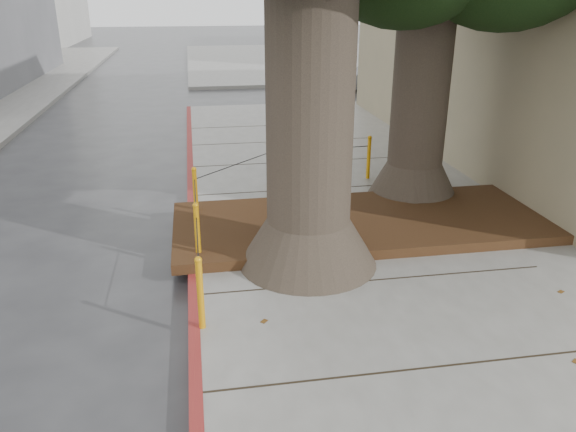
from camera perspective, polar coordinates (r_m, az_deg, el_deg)
name	(u,v)px	position (r m, az deg, el deg)	size (l,w,h in m)	color
ground	(385,384)	(6.36, 9.84, -16.46)	(140.00, 140.00, 0.00)	#28282B
sidewalk_far	(320,60)	(35.75, 3.24, 15.58)	(16.00, 20.00, 0.15)	slate
curb_red	(193,282)	(8.13, -9.60, -6.66)	(0.14, 26.00, 0.16)	maroon
planter_bed	(362,222)	(9.72, 7.55, -0.63)	(6.40, 2.60, 0.16)	black
bollard_ring	(256,195)	(9.66, -3.23, 2.13)	(3.79, 5.39, 0.95)	orange
car_silver	(384,76)	(24.98, 9.69, 13.88)	(1.43, 3.57, 1.21)	#B5B6BB
car_red	(518,76)	(26.78, 22.35, 12.99)	(1.15, 3.31, 1.09)	maroon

